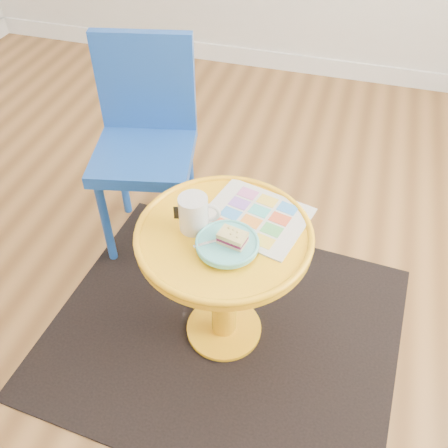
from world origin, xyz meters
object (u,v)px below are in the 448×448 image
(chair, at_px, (145,134))
(plate, at_px, (227,244))
(newspaper, at_px, (255,217))
(mug, at_px, (194,213))
(side_table, at_px, (224,265))

(chair, height_order, plate, chair)
(plate, bearing_deg, newspaper, 72.75)
(chair, relative_size, newspaper, 2.76)
(mug, bearing_deg, side_table, -12.05)
(side_table, height_order, chair, chair)
(plate, bearing_deg, mug, 154.55)
(chair, height_order, mug, chair)
(newspaper, bearing_deg, plate, -93.22)
(chair, xyz_separation_m, mug, (0.38, -0.48, 0.09))
(mug, bearing_deg, plate, -38.38)
(side_table, distance_m, plate, 0.18)
(side_table, relative_size, chair, 0.64)
(mug, distance_m, plate, 0.14)
(side_table, distance_m, mug, 0.24)
(newspaper, distance_m, mug, 0.21)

